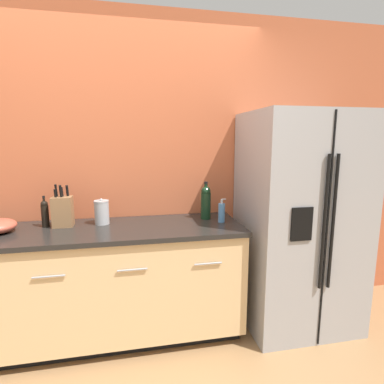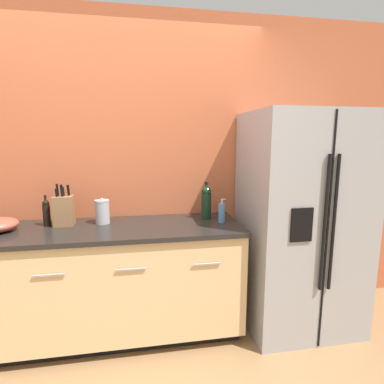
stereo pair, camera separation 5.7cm
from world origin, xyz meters
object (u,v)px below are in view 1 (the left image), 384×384
at_px(soap_dispenser, 222,212).
at_px(wine_bottle, 206,202).
at_px(refrigerator, 299,221).
at_px(oil_bottle, 45,213).
at_px(knife_block, 63,211).
at_px(steel_canister, 102,212).

bearing_deg(soap_dispenser, wine_bottle, 127.43).
xyz_separation_m(wine_bottle, soap_dispenser, (0.10, -0.13, -0.07)).
bearing_deg(refrigerator, wine_bottle, 167.41).
bearing_deg(oil_bottle, soap_dispenser, -5.39).
bearing_deg(wine_bottle, knife_block, -179.34).
height_order(knife_block, oil_bottle, knife_block).
bearing_deg(steel_canister, knife_block, -177.89).
xyz_separation_m(knife_block, steel_canister, (0.28, 0.01, -0.03)).
xyz_separation_m(oil_bottle, steel_canister, (0.41, -0.00, -0.01)).
xyz_separation_m(refrigerator, oil_bottle, (-2.01, 0.17, 0.13)).
distance_m(wine_bottle, soap_dispenser, 0.18).
xyz_separation_m(refrigerator, steel_canister, (-1.59, 0.17, 0.11)).
relative_size(knife_block, wine_bottle, 1.04).
distance_m(knife_block, oil_bottle, 0.13).
distance_m(refrigerator, steel_canister, 1.61).
height_order(wine_bottle, soap_dispenser, wine_bottle).
distance_m(oil_bottle, steel_canister, 0.41).
height_order(knife_block, soap_dispenser, knife_block).
xyz_separation_m(knife_block, oil_bottle, (-0.13, 0.01, -0.01)).
height_order(oil_bottle, steel_canister, oil_bottle).
distance_m(soap_dispenser, oil_bottle, 1.35).
relative_size(wine_bottle, oil_bottle, 1.31).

